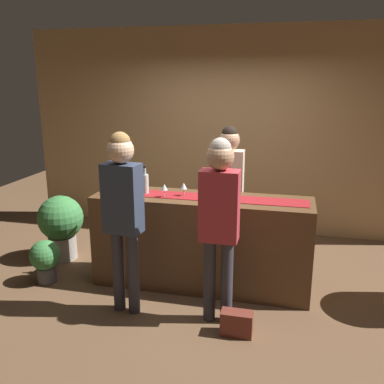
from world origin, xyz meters
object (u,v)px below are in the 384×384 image
wine_bottle_clear (145,183)px  customer_browsing (123,204)px  wine_bottle_amber (114,181)px  potted_plant_tall (61,223)px  potted_plant_small (45,258)px  bartender (228,182)px  handbag (237,323)px  wine_glass_near_customer (184,186)px  customer_sipping (219,212)px  wine_glass_mid_counter (164,188)px

wine_bottle_clear → customer_browsing: 0.69m
wine_bottle_amber → customer_browsing: customer_browsing is taller
potted_plant_tall → potted_plant_small: potted_plant_tall is taller
wine_bottle_clear → potted_plant_small: 1.39m
wine_bottle_clear → customer_browsing: bearing=-87.6°
bartender → handbag: (0.31, -1.43, -0.92)m
customer_browsing → handbag: (1.09, -0.16, -0.97)m
wine_glass_near_customer → customer_browsing: bearing=-119.6°
customer_sipping → wine_glass_near_customer: bearing=126.5°
customer_browsing → potted_plant_tall: (-1.25, 0.97, -0.62)m
handbag → wine_glass_mid_counter: bearing=139.4°
wine_bottle_clear → handbag: bearing=-37.2°
bartender → potted_plant_tall: size_ratio=2.07×
potted_plant_tall → wine_bottle_clear: bearing=-12.8°
wine_glass_near_customer → potted_plant_small: (-1.49, -0.35, -0.82)m
wine_glass_mid_counter → potted_plant_small: (-1.30, -0.25, -0.82)m
wine_bottle_clear → handbag: wine_bottle_clear is taller
wine_glass_near_customer → wine_glass_mid_counter: bearing=-151.4°
wine_glass_near_customer → potted_plant_tall: (-1.64, 0.27, -0.63)m
wine_glass_near_customer → potted_plant_tall: 1.78m
wine_bottle_amber → potted_plant_small: bearing=-151.8°
wine_glass_near_customer → bartender: (0.39, 0.58, -0.07)m
customer_browsing → handbag: bearing=-1.7°
bartender → potted_plant_tall: bearing=7.9°
wine_glass_near_customer → customer_browsing: size_ratio=0.08×
wine_glass_mid_counter → customer_sipping: customer_sipping is taller
potted_plant_tall → handbag: 2.62m
customer_browsing → wine_bottle_clear: bearing=98.9°
wine_bottle_clear → wine_bottle_amber: same height
wine_glass_mid_counter → customer_sipping: size_ratio=0.08×
potted_plant_small → wine_bottle_amber: bearing=28.2°
wine_bottle_clear → potted_plant_tall: size_ratio=0.37×
wine_bottle_clear → wine_glass_near_customer: bearing=0.5°
potted_plant_small → wine_glass_near_customer: bearing=13.3°
bartender → wine_bottle_clear: bearing=35.0°
wine_glass_mid_counter → potted_plant_small: size_ratio=0.30×
wine_bottle_amber → handbag: wine_bottle_amber is taller
wine_glass_mid_counter → handbag: bearing=-40.6°
customer_sipping → potted_plant_tall: bearing=156.2°
potted_plant_tall → handbag: (2.34, -1.13, -0.36)m
wine_bottle_clear → bartender: 1.00m
customer_sipping → customer_browsing: 0.89m
wine_bottle_amber → customer_sipping: customer_sipping is taller
wine_glass_near_customer → bartender: bearing=56.2°
wine_bottle_amber → handbag: bearing=-30.4°
bartender → potted_plant_tall: (-2.03, -0.30, -0.57)m
wine_bottle_amber → customer_sipping: (1.29, -0.68, -0.05)m
bartender → wine_glass_mid_counter: bearing=49.4°
customer_sipping → potted_plant_small: bearing=171.0°
wine_bottle_clear → customer_sipping: size_ratio=0.18×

